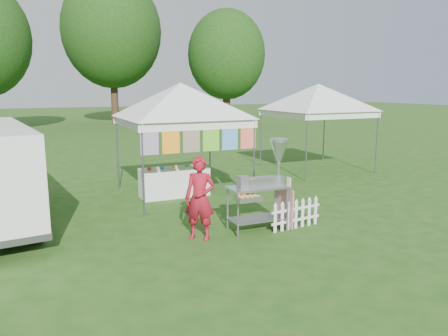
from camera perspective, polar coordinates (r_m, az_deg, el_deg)
name	(u,v)px	position (r m, az deg, el deg)	size (l,w,h in m)	color
ground	(241,233)	(8.84, 2.20, -8.54)	(120.00, 120.00, 0.00)	#214C15
canopy_main	(180,83)	(11.57, -5.71, 10.97)	(4.24, 4.24, 3.45)	#59595E
canopy_right	(318,84)	(15.53, 12.23, 10.67)	(4.24, 4.24, 3.45)	#59595E
tree_mid	(112,31)	(36.33, -14.47, 16.91)	(7.60, 7.60, 11.52)	#361F13
tree_right	(227,55)	(32.59, 0.34, 14.55)	(5.60, 5.60, 8.42)	#361F13
donut_cart	(267,177)	(8.85, 5.60, -1.22)	(1.36, 0.88, 1.86)	gray
vendor	(200,198)	(8.32, -3.18, -3.98)	(0.59, 0.38, 1.60)	maroon
picket_fence	(296,215)	(9.18, 9.38, -6.06)	(1.25, 0.17, 0.56)	white
display_table	(174,182)	(11.77, -6.50, -1.82)	(1.80, 0.70, 0.77)	white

